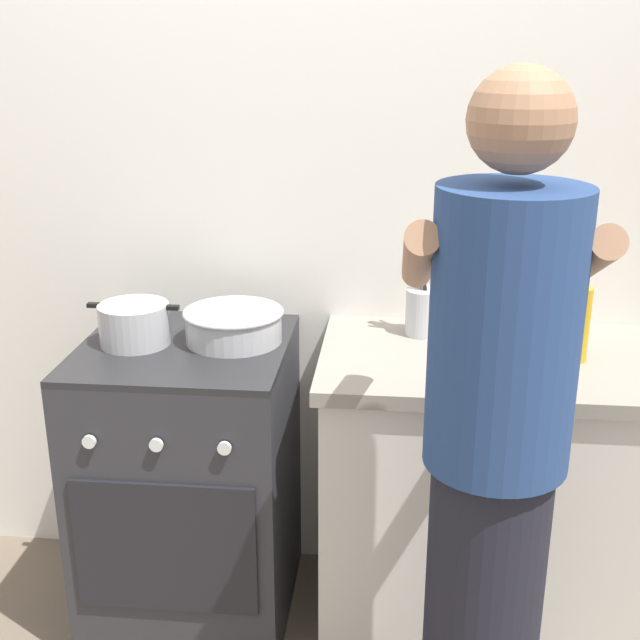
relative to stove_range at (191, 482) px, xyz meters
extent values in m
cube|color=silver|center=(0.55, 0.35, 0.80)|extent=(3.20, 0.10, 2.50)
cube|color=silver|center=(0.90, 0.00, -0.02)|extent=(0.96, 0.56, 0.86)
cube|color=gray|center=(0.90, 0.00, 0.43)|extent=(1.00, 0.60, 0.04)
cube|color=#2D2D33|center=(0.00, 0.00, -0.01)|extent=(0.60, 0.60, 0.88)
cube|color=#232326|center=(0.00, 0.00, 0.44)|extent=(0.60, 0.60, 0.02)
cube|color=black|center=(0.00, -0.30, -0.03)|extent=(0.51, 0.01, 0.40)
cylinder|color=silver|center=(-0.18, -0.31, 0.29)|extent=(0.04, 0.01, 0.04)
cylinder|color=silver|center=(0.00, -0.31, 0.29)|extent=(0.04, 0.01, 0.04)
cylinder|color=silver|center=(0.18, -0.31, 0.29)|extent=(0.04, 0.01, 0.04)
cylinder|color=#B2B2B7|center=(-0.14, 0.00, 0.51)|extent=(0.20, 0.20, 0.12)
cube|color=black|center=(-0.26, 0.00, 0.56)|extent=(0.04, 0.02, 0.01)
cube|color=black|center=(-0.02, 0.00, 0.56)|extent=(0.04, 0.02, 0.01)
cylinder|color=#B7B7BC|center=(0.14, 0.05, 0.50)|extent=(0.28, 0.28, 0.09)
torus|color=#B7B7BC|center=(0.14, 0.05, 0.54)|extent=(0.29, 0.29, 0.01)
cylinder|color=silver|center=(0.69, 0.16, 0.52)|extent=(0.10, 0.10, 0.14)
cylinder|color=#B7BABF|center=(0.67, 0.17, 0.61)|extent=(0.05, 0.06, 0.28)
sphere|color=#B7BABF|center=(0.67, 0.17, 0.76)|extent=(0.03, 0.03, 0.03)
cylinder|color=black|center=(0.69, 0.15, 0.61)|extent=(0.08, 0.03, 0.28)
sphere|color=black|center=(0.69, 0.15, 0.76)|extent=(0.03, 0.03, 0.03)
cylinder|color=silver|center=(0.69, 0.16, 0.60)|extent=(0.01, 0.04, 0.28)
sphere|color=silver|center=(0.69, 0.16, 0.76)|extent=(0.03, 0.03, 0.03)
cylinder|color=#9E7547|center=(0.68, 0.16, 0.59)|extent=(0.04, 0.05, 0.24)
sphere|color=#9E7547|center=(0.68, 0.16, 0.72)|extent=(0.03, 0.03, 0.03)
cylinder|color=gold|center=(1.10, 0.00, 0.55)|extent=(0.06, 0.06, 0.21)
cylinder|color=gold|center=(1.10, 0.00, 0.68)|extent=(0.03, 0.03, 0.04)
cylinder|color=black|center=(1.10, 0.00, 0.70)|extent=(0.03, 0.03, 0.02)
cylinder|color=black|center=(0.82, -0.60, 0.00)|extent=(0.26, 0.26, 0.90)
cylinder|color=navy|center=(0.82, -0.60, 0.74)|extent=(0.30, 0.30, 0.58)
sphere|color=#A07254|center=(0.82, -0.60, 1.15)|extent=(0.20, 0.20, 0.20)
cylinder|color=#A07254|center=(0.65, -0.46, 0.85)|extent=(0.07, 0.41, 0.24)
cylinder|color=#A07254|center=(0.99, -0.46, 0.85)|extent=(0.07, 0.41, 0.24)
camera|label=1|loc=(0.61, -2.15, 1.29)|focal=45.87mm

